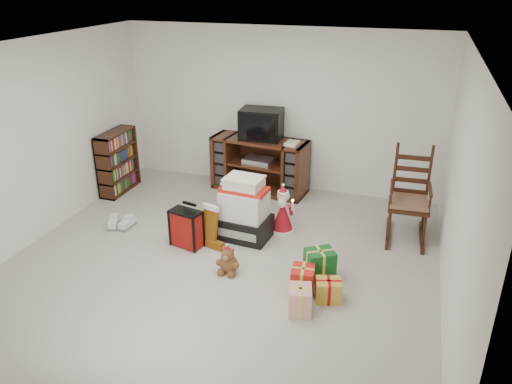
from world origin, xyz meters
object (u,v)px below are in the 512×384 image
teddy_bear (228,261)px  mrs_claus_figurine (226,204)px  gift_cluster (310,282)px  bookshelf (118,163)px  crt_television (261,124)px  rocking_chair (409,205)px  red_suitcase (186,228)px  gift_pile (244,212)px  sneaker_pair (120,223)px  santa_figurine (283,214)px  tv_stand (260,165)px

teddy_bear → mrs_claus_figurine: (-0.51, 1.24, 0.11)m
gift_cluster → mrs_claus_figurine: bearing=138.1°
bookshelf → crt_television: 2.33m
rocking_chair → crt_television: (-2.28, 0.86, 0.65)m
rocking_chair → red_suitcase: rocking_chair is taller
gift_pile → sneaker_pair: (-1.71, -0.26, -0.31)m
teddy_bear → crt_television: 2.64m
santa_figurine → crt_television: (-0.70, 1.26, 0.82)m
bookshelf → santa_figurine: bookshelf is taller
tv_stand → gift_pile: tv_stand is taller
teddy_bear → santa_figurine: (0.33, 1.17, 0.11)m
tv_stand → rocking_chair: (2.29, -0.82, 0.00)m
red_suitcase → crt_television: bearing=93.0°
bookshelf → gift_pile: (2.39, -0.83, -0.10)m
red_suitcase → mrs_claus_figurine: size_ratio=0.89×
mrs_claus_figurine → crt_television: crt_television is taller
red_suitcase → gift_cluster: bearing=-3.9°
tv_stand → santa_figurine: 1.43m
gift_pile → rocking_chair: bearing=24.7°
red_suitcase → teddy_bear: red_suitcase is taller
gift_pile → red_suitcase: size_ratio=1.43×
bookshelf → crt_television: (2.12, 0.75, 0.62)m
mrs_claus_figurine → gift_cluster: (1.49, -1.34, -0.11)m
bookshelf → gift_cluster: size_ratio=1.08×
rocking_chair → red_suitcase: 2.88m
bookshelf → gift_cluster: 3.92m
sneaker_pair → rocking_chair: bearing=3.2°
gift_pile → sneaker_pair: size_ratio=2.24×
red_suitcase → sneaker_pair: (-1.09, 0.19, -0.20)m
tv_stand → sneaker_pair: (-1.42, -1.80, -0.38)m
teddy_bear → red_suitcase: bearing=150.7°
red_suitcase → mrs_claus_figurine: 0.86m
crt_television → gift_pile: bearing=-83.6°
santa_figurine → sneaker_pair: santa_figurine is taller
tv_stand → santa_figurine: tv_stand is taller
teddy_bear → santa_figurine: santa_figurine is taller
santa_figurine → mrs_claus_figurine: size_ratio=1.04×
bookshelf → santa_figurine: size_ratio=1.44×
santa_figurine → crt_television: bearing=119.1°
sneaker_pair → crt_television: crt_television is taller
sneaker_pair → gift_cluster: (2.79, -0.69, 0.08)m
teddy_bear → gift_pile: bearing=96.8°
crt_television → tv_stand: bearing=-110.5°
gift_pile → bookshelf: bearing=165.7°
red_suitcase → gift_cluster: 1.77m
bookshelf → sneaker_pair: size_ratio=2.62×
gift_pile → mrs_claus_figurine: (-0.41, 0.38, -0.11)m
teddy_bear → crt_television: size_ratio=0.50×
santa_figurine → sneaker_pair: (-2.14, -0.58, -0.21)m
rocking_chair → crt_television: crt_television is taller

